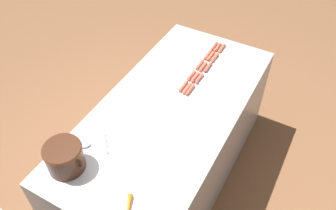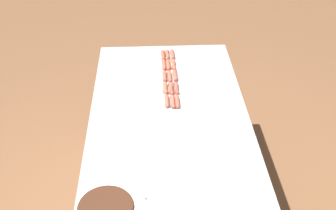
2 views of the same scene
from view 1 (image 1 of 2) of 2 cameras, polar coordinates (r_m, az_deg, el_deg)
The scene contains 20 objects.
ground_plane at distance 3.16m, azimuth 0.24°, elevation -11.20°, with size 20.00×20.00×0.00m, color brown.
griddle_counter at distance 2.82m, azimuth 0.26°, elevation -6.39°, with size 0.95×1.99×0.86m.
hot_dog_0 at distance 3.05m, azimuth 8.87°, elevation 9.23°, with size 0.03×0.13×0.03m.
hot_dog_1 at distance 2.94m, azimuth 7.72°, elevation 7.78°, with size 0.03×0.13×0.03m.
hot_dog_2 at distance 2.83m, azimuth 6.59°, elevation 6.19°, with size 0.03×0.13×0.03m.
hot_dog_3 at distance 2.71m, azimuth 5.17°, elevation 4.41°, with size 0.04×0.13×0.03m.
hot_dog_4 at distance 2.61m, azimuth 3.69°, elevation 2.53°, with size 0.03×0.13×0.03m.
hot_dog_5 at distance 3.06m, azimuth 8.20°, elevation 9.42°, with size 0.03×0.13×0.03m.
hot_dog_6 at distance 2.94m, azimuth 7.04°, elevation 7.99°, with size 0.03×0.13×0.03m.
hot_dog_7 at distance 2.83m, azimuth 5.80°, elevation 6.33°, with size 0.03×0.13×0.03m.
hot_dog_8 at distance 2.72m, azimuth 4.47°, elevation 4.60°, with size 0.03×0.13×0.03m.
hot_dog_9 at distance 2.62m, azimuth 3.13°, elevation 2.76°, with size 0.03×0.13×0.03m.
hot_dog_10 at distance 3.06m, azimuth 7.62°, elevation 9.57°, with size 0.03×0.13×0.03m.
hot_dog_11 at distance 2.95m, azimuth 6.53°, elevation 8.19°, with size 0.03×0.13×0.03m.
hot_dog_12 at distance 2.84m, azimuth 5.24°, elevation 6.63°, with size 0.03×0.13×0.03m.
hot_dog_13 at distance 2.74m, azimuth 3.86°, elevation 4.93°, with size 0.03×0.13×0.03m.
hot_dog_14 at distance 2.64m, azimuth 2.51°, elevation 3.11°, with size 0.03×0.13×0.03m.
bean_pot at distance 2.17m, azimuth -16.73°, elevation -8.10°, with size 0.29×0.24×0.18m.
serving_spoon at distance 2.32m, azimuth -12.39°, elevation -6.19°, with size 0.21×0.22×0.02m.
carrot at distance 2.01m, azimuth -6.68°, elevation -16.63°, with size 0.10×0.17×0.03m.
Camera 1 is at (-0.84, 1.54, 2.64)m, focal length 36.97 mm.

